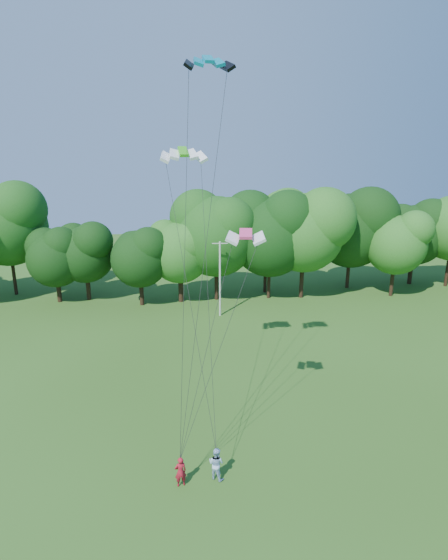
{
  "coord_description": "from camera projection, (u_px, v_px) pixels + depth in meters",
  "views": [
    {
      "loc": [
        -1.71,
        -12.93,
        15.75
      ],
      "look_at": [
        0.55,
        13.0,
        8.38
      ],
      "focal_mm": 28.0,
      "sensor_mm": 36.0,
      "label": 1
    }
  ],
  "objects": [
    {
      "name": "utility_pole",
      "position": [
        220.0,
        278.0,
        43.86
      ],
      "size": [
        1.55,
        0.19,
        7.74
      ],
      "rotation": [
        0.0,
        0.0,
        -0.02
      ],
      "color": "#B7B8AF",
      "rests_on": "ground"
    },
    {
      "name": "kite_flyer_left",
      "position": [
        180.0,
        472.0,
        21.48
      ],
      "size": [
        0.66,
        0.51,
        1.61
      ],
      "primitive_type": "imported",
      "rotation": [
        0.0,
        0.0,
        3.38
      ],
      "color": "#A91525",
      "rests_on": "ground"
    },
    {
      "name": "kite_flyer_right",
      "position": [
        216.0,
        463.0,
        21.97
      ],
      "size": [
        1.06,
        1.02,
        1.73
      ],
      "primitive_type": "imported",
      "rotation": [
        0.0,
        0.0,
        2.53
      ],
      "color": "#A9C7EB",
      "rests_on": "ground"
    },
    {
      "name": "kite_teal",
      "position": [
        208.0,
        59.0,
        21.47
      ],
      "size": [
        2.53,
        1.35,
        0.57
      ],
      "rotation": [
        0.0,
        0.0,
        0.12
      ],
      "color": "#047994",
      "rests_on": "ground"
    },
    {
      "name": "kite_green",
      "position": [
        183.0,
        152.0,
        25.95
      ],
      "size": [
        2.79,
        1.51,
        0.65
      ],
      "rotation": [
        0.0,
        0.0,
        0.13
      ],
      "color": "green",
      "rests_on": "ground"
    },
    {
      "name": "kite_pink",
      "position": [
        246.0,
        234.0,
        21.82
      ],
      "size": [
        2.05,
        1.19,
        0.44
      ],
      "rotation": [
        0.0,
        0.0,
        -0.14
      ],
      "color": "#E13E79",
      "rests_on": "ground"
    },
    {
      "name": "tree_back_center",
      "position": [
        271.0,
        223.0,
        48.21
      ],
      "size": [
        9.57,
        9.57,
        13.92
      ],
      "color": "#341F14",
      "rests_on": "ground"
    }
  ]
}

